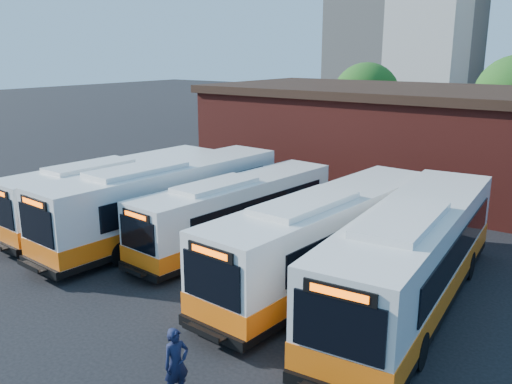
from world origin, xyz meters
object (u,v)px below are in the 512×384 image
Objects in this scene: transit_worker at (176,364)px; bus_midwest at (237,214)px; bus_east at (412,261)px; bus_west at (166,203)px; bus_mideast at (328,241)px; bus_farwest at (117,195)px.

bus_midwest is at bearing 47.15° from transit_worker.
bus_midwest is at bearing 165.76° from bus_east.
bus_east is at bearing 2.86° from bus_west.
bus_farwest is at bearing -176.08° from bus_mideast.
bus_west is at bearing 173.95° from bus_east.
bus_farwest is 15.33m from transit_worker.
transit_worker is at bearing -31.01° from bus_farwest.
bus_mideast is at bearing 3.85° from bus_west.
bus_farwest is at bearing 72.31° from transit_worker.
bus_midwest is (3.33, 1.18, -0.23)m from bus_west.
bus_west is 12.03m from bus_east.
bus_farwest is 6.53× the size of transit_worker.
bus_midwest is at bearing 171.14° from bus_mideast.
bus_midwest is (6.84, 1.18, -0.10)m from bus_farwest.
bus_mideast is at bearing 3.55° from bus_farwest.
bus_east is 9.00m from transit_worker.
bus_mideast is 6.91× the size of transit_worker.
bus_west reaches higher than bus_midwest.
bus_mideast is at bearing 171.44° from bus_east.
bus_midwest is 11.47m from transit_worker.
bus_mideast reaches higher than bus_midwest.
bus_east is 7.22× the size of transit_worker.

